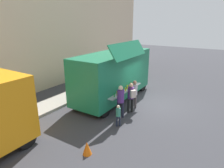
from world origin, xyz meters
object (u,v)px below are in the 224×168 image
(trash_bin, at_px, (113,75))
(customer_mid_with_backpack, at_px, (131,95))
(traffic_cone_orange, at_px, (87,148))
(customer_rear_waiting, at_px, (121,99))
(customer_front_ordering, at_px, (134,92))
(food_truck_main, at_px, (114,74))
(child_near_queue, at_px, (118,114))

(trash_bin, xyz_separation_m, customer_mid_with_backpack, (-4.83, -4.26, 0.56))
(traffic_cone_orange, xyz_separation_m, customer_rear_waiting, (3.37, 0.48, 0.80))
(customer_front_ordering, distance_m, customer_rear_waiting, 1.52)
(food_truck_main, height_order, customer_rear_waiting, food_truck_main)
(child_near_queue, bearing_deg, customer_front_ordering, -27.93)
(trash_bin, relative_size, customer_mid_with_backpack, 0.58)
(trash_bin, bearing_deg, customer_rear_waiting, -144.24)
(trash_bin, height_order, customer_mid_with_backpack, customer_mid_with_backpack)
(food_truck_main, relative_size, trash_bin, 6.34)
(customer_rear_waiting, bearing_deg, food_truck_main, 4.71)
(trash_bin, height_order, customer_rear_waiting, customer_rear_waiting)
(traffic_cone_orange, relative_size, customer_front_ordering, 0.33)
(food_truck_main, relative_size, customer_rear_waiting, 3.56)
(traffic_cone_orange, relative_size, customer_rear_waiting, 0.31)
(child_near_queue, bearing_deg, customer_rear_waiting, -12.14)
(food_truck_main, xyz_separation_m, traffic_cone_orange, (-5.47, -2.23, -1.39))
(customer_rear_waiting, bearing_deg, customer_mid_with_backpack, -48.13)
(customer_front_ordering, xyz_separation_m, customer_rear_waiting, (-1.52, 0.05, 0.06))
(food_truck_main, relative_size, traffic_cone_orange, 11.64)
(traffic_cone_orange, height_order, trash_bin, trash_bin)
(trash_bin, bearing_deg, customer_front_ordering, -135.08)
(traffic_cone_orange, xyz_separation_m, customer_front_ordering, (4.89, 0.43, 0.74))
(customer_front_ordering, height_order, customer_mid_with_backpack, customer_mid_with_backpack)
(customer_rear_waiting, bearing_deg, traffic_cone_orange, 153.05)
(customer_front_ordering, relative_size, child_near_queue, 1.51)
(food_truck_main, distance_m, customer_rear_waiting, 2.80)
(customer_front_ordering, relative_size, customer_rear_waiting, 0.94)
(customer_front_ordering, xyz_separation_m, customer_mid_with_backpack, (-0.70, -0.14, 0.05))
(food_truck_main, distance_m, child_near_queue, 3.80)
(food_truck_main, xyz_separation_m, customer_mid_with_backpack, (-1.28, -1.94, -0.61))
(trash_bin, relative_size, customer_front_ordering, 0.60)
(food_truck_main, height_order, customer_mid_with_backpack, food_truck_main)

